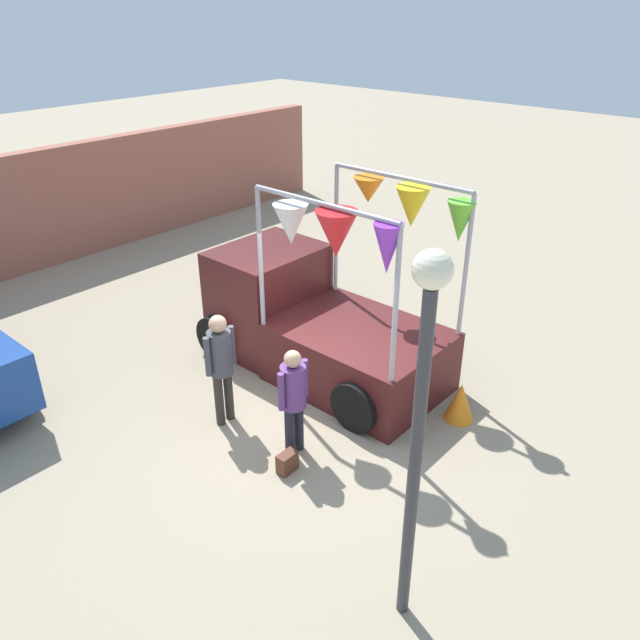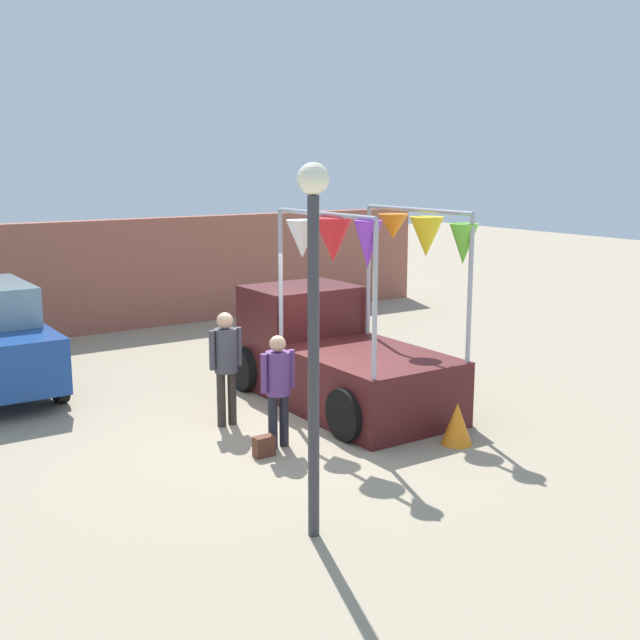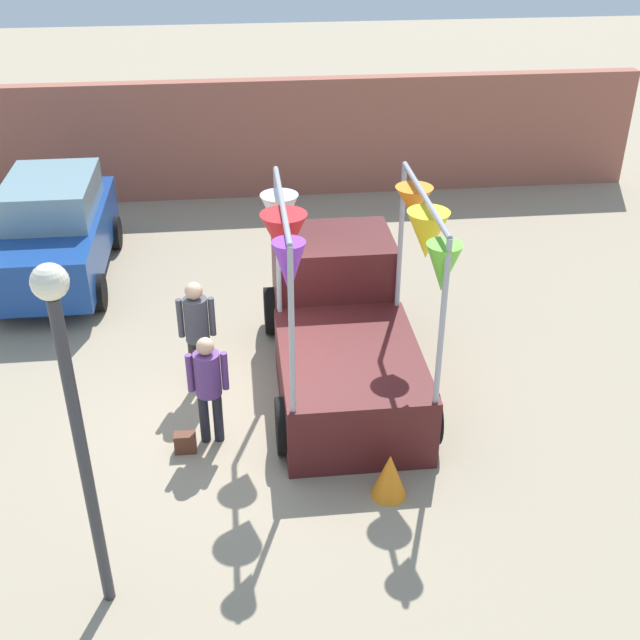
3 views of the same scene
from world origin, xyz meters
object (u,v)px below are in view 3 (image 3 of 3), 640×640
(vendor_truck, at_px, (340,321))
(person_vendor, at_px, (197,326))
(folded_kite_bundle_tangerine, at_px, (390,475))
(street_lamp, at_px, (72,400))
(parked_car, at_px, (55,230))
(handbag, at_px, (185,443))
(person_customer, at_px, (208,381))

(vendor_truck, xyz_separation_m, person_vendor, (-2.06, -0.15, 0.15))
(vendor_truck, bearing_deg, folded_kite_bundle_tangerine, -84.73)
(vendor_truck, height_order, street_lamp, street_lamp)
(parked_car, xyz_separation_m, handbag, (2.43, -5.29, -0.80))
(person_vendor, bearing_deg, street_lamp, -103.53)
(vendor_truck, xyz_separation_m, parked_car, (-4.67, 3.69, 0.04))
(vendor_truck, xyz_separation_m, person_customer, (-1.89, -1.40, 0.05))
(street_lamp, height_order, folded_kite_bundle_tangerine, street_lamp)
(folded_kite_bundle_tangerine, bearing_deg, person_vendor, 132.25)
(vendor_truck, xyz_separation_m, street_lamp, (-2.96, -3.92, 1.65))
(parked_car, distance_m, person_customer, 5.80)
(handbag, relative_size, folded_kite_bundle_tangerine, 0.47)
(parked_car, height_order, folded_kite_bundle_tangerine, parked_car)
(parked_car, xyz_separation_m, folded_kite_bundle_tangerine, (4.92, -6.39, -0.64))
(vendor_truck, height_order, person_customer, vendor_truck)
(vendor_truck, xyz_separation_m, handbag, (-2.24, -1.60, -0.76))
(vendor_truck, relative_size, person_customer, 2.55)
(folded_kite_bundle_tangerine, bearing_deg, person_customer, 148.82)
(parked_car, distance_m, street_lamp, 7.96)
(street_lamp, xyz_separation_m, folded_kite_bundle_tangerine, (3.21, 1.23, -2.25))
(vendor_truck, relative_size, handbag, 14.48)
(person_vendor, xyz_separation_m, street_lamp, (-0.91, -3.76, 1.50))
(person_vendor, relative_size, street_lamp, 0.44)
(parked_car, height_order, handbag, parked_car)
(parked_car, xyz_separation_m, person_vendor, (2.61, -3.85, 0.11))
(person_customer, height_order, handbag, person_customer)
(street_lamp, bearing_deg, vendor_truck, 52.91)
(parked_car, bearing_deg, folded_kite_bundle_tangerine, -52.40)
(person_vendor, xyz_separation_m, folded_kite_bundle_tangerine, (2.31, -2.54, -0.75))
(vendor_truck, relative_size, parked_car, 1.01)
(parked_car, height_order, street_lamp, street_lamp)
(handbag, xyz_separation_m, folded_kite_bundle_tangerine, (2.49, -1.10, 0.16))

